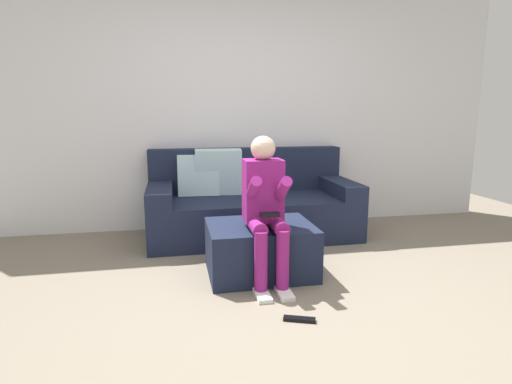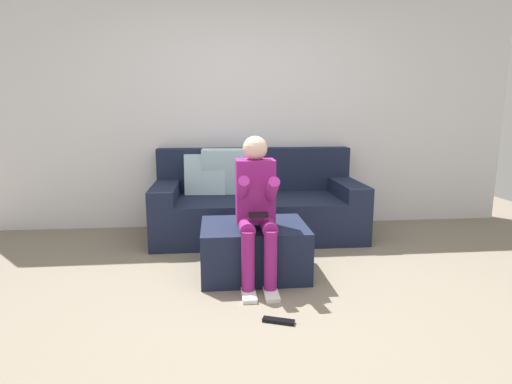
{
  "view_description": "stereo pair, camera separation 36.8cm",
  "coord_description": "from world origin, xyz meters",
  "px_view_note": "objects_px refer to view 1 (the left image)",
  "views": [
    {
      "loc": [
        -0.73,
        -2.37,
        1.28
      ],
      "look_at": [
        0.0,
        1.24,
        0.57
      ],
      "focal_mm": 29.24,
      "sensor_mm": 36.0,
      "label": 1
    },
    {
      "loc": [
        -0.36,
        -2.43,
        1.28
      ],
      "look_at": [
        0.0,
        1.24,
        0.57
      ],
      "focal_mm": 29.24,
      "sensor_mm": 36.0,
      "label": 2
    }
  ],
  "objects_px": {
    "couch_sectional": "(250,204)",
    "ottoman": "(260,249)",
    "person_seated": "(265,202)",
    "remote_near_ottoman": "(299,319)"
  },
  "relations": [
    {
      "from": "couch_sectional",
      "to": "ottoman",
      "type": "distance_m",
      "value": 1.1
    },
    {
      "from": "person_seated",
      "to": "remote_near_ottoman",
      "type": "xyz_separation_m",
      "value": [
        0.07,
        -0.65,
        -0.61
      ]
    },
    {
      "from": "ottoman",
      "to": "remote_near_ottoman",
      "type": "height_order",
      "value": "ottoman"
    },
    {
      "from": "couch_sectional",
      "to": "person_seated",
      "type": "bearing_deg",
      "value": -95.14
    },
    {
      "from": "person_seated",
      "to": "couch_sectional",
      "type": "bearing_deg",
      "value": 84.86
    },
    {
      "from": "couch_sectional",
      "to": "ottoman",
      "type": "bearing_deg",
      "value": -96.07
    },
    {
      "from": "ottoman",
      "to": "remote_near_ottoman",
      "type": "bearing_deg",
      "value": -84.65
    },
    {
      "from": "remote_near_ottoman",
      "to": "couch_sectional",
      "type": "bearing_deg",
      "value": 109.85
    },
    {
      "from": "couch_sectional",
      "to": "ottoman",
      "type": "xyz_separation_m",
      "value": [
        -0.12,
        -1.09,
        -0.12
      ]
    },
    {
      "from": "ottoman",
      "to": "remote_near_ottoman",
      "type": "xyz_separation_m",
      "value": [
        0.08,
        -0.82,
        -0.19
      ]
    }
  ]
}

